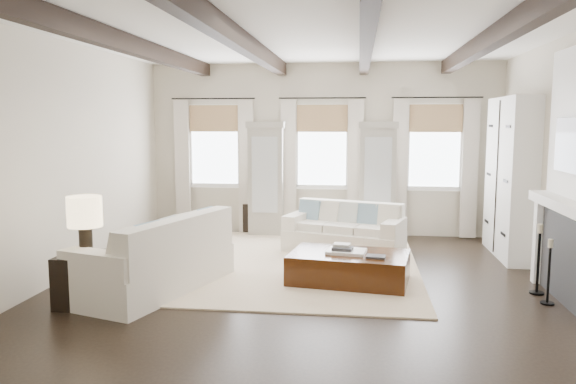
# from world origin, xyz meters

# --- Properties ---
(ground) EXTENTS (7.50, 7.50, 0.00)m
(ground) POSITION_xyz_m (0.00, 0.00, 0.00)
(ground) COLOR black
(ground) RESTS_ON ground
(room_shell) EXTENTS (6.54, 7.54, 3.22)m
(room_shell) POSITION_xyz_m (0.75, 0.90, 1.89)
(room_shell) COLOR beige
(room_shell) RESTS_ON ground
(area_rug) EXTENTS (3.54, 4.43, 0.02)m
(area_rug) POSITION_xyz_m (-0.21, 1.39, 0.01)
(area_rug) COLOR beige
(area_rug) RESTS_ON ground
(sofa_back) EXTENTS (2.05, 1.37, 0.80)m
(sofa_back) POSITION_xyz_m (0.48, 2.29, 0.33)
(sofa_back) COLOR white
(sofa_back) RESTS_ON ground
(sofa_left) EXTENTS (1.63, 2.42, 0.95)m
(sofa_left) POSITION_xyz_m (-1.79, -0.14, 0.39)
(sofa_left) COLOR white
(sofa_left) RESTS_ON ground
(ottoman) EXTENTS (1.65, 1.17, 0.40)m
(ottoman) POSITION_xyz_m (0.58, 0.50, 0.20)
(ottoman) COLOR black
(ottoman) RESTS_ON ground
(tray) EXTENTS (0.55, 0.45, 0.04)m
(tray) POSITION_xyz_m (0.54, 0.51, 0.42)
(tray) COLOR white
(tray) RESTS_ON ottoman
(book_lower) EXTENTS (0.29, 0.24, 0.04)m
(book_lower) POSITION_xyz_m (0.49, 0.49, 0.46)
(book_lower) COLOR #262628
(book_lower) RESTS_ON tray
(book_upper) EXTENTS (0.24, 0.20, 0.03)m
(book_upper) POSITION_xyz_m (0.48, 0.57, 0.50)
(book_upper) COLOR beige
(book_upper) RESTS_ON book_lower
(book_loose) EXTENTS (0.26, 0.21, 0.03)m
(book_loose) POSITION_xyz_m (0.92, 0.28, 0.42)
(book_loose) COLOR #262628
(book_loose) RESTS_ON ottoman
(side_table_front) EXTENTS (0.60, 0.60, 0.60)m
(side_table_front) POSITION_xyz_m (-2.42, -0.78, 0.30)
(side_table_front) COLOR black
(side_table_front) RESTS_ON ground
(lamp_front) EXTENTS (0.39, 0.39, 0.68)m
(lamp_front) POSITION_xyz_m (-2.42, -0.78, 1.06)
(lamp_front) COLOR black
(lamp_front) RESTS_ON side_table_front
(side_table_back) EXTENTS (0.38, 0.38, 0.56)m
(side_table_back) POSITION_xyz_m (-1.31, 3.75, 0.28)
(side_table_back) COLOR black
(side_table_back) RESTS_ON ground
(lamp_back) EXTENTS (0.34, 0.34, 0.58)m
(lamp_back) POSITION_xyz_m (-1.31, 3.75, 0.96)
(lamp_back) COLOR black
(lamp_back) RESTS_ON side_table_back
(candlestick_near) EXTENTS (0.16, 0.16, 0.77)m
(candlestick_near) POSITION_xyz_m (2.90, -0.09, 0.32)
(candlestick_near) COLOR black
(candlestick_near) RESTS_ON ground
(candlestick_far) EXTENTS (0.18, 0.18, 0.88)m
(candlestick_far) POSITION_xyz_m (2.90, 0.31, 0.36)
(candlestick_far) COLOR black
(candlestick_far) RESTS_ON ground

